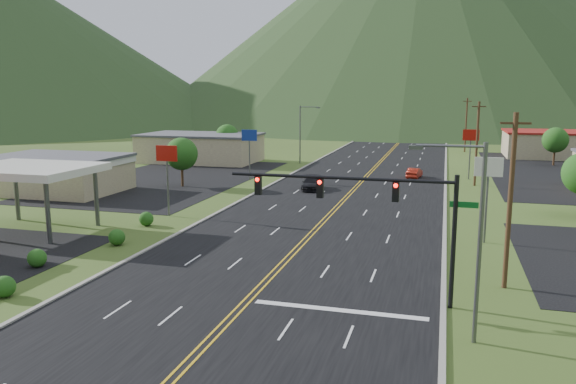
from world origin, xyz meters
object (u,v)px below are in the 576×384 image
(car_red_far, at_px, (414,173))
(car_dark_mid, at_px, (311,184))
(gas_canopy, at_px, (28,171))
(traffic_signal, at_px, (376,203))
(streetlight_east, at_px, (473,230))
(streetlight_west, at_px, (302,130))

(car_red_far, bearing_deg, car_dark_mid, 56.64)
(gas_canopy, bearing_deg, car_red_far, 52.71)
(traffic_signal, height_order, gas_canopy, traffic_signal)
(streetlight_east, relative_size, gas_canopy, 0.90)
(streetlight_west, distance_m, gas_canopy, 49.10)
(traffic_signal, xyz_separation_m, car_red_far, (-0.27, 45.05, -4.67))
(streetlight_east, distance_m, gas_canopy, 35.28)
(streetlight_east, height_order, car_dark_mid, streetlight_east)
(traffic_signal, height_order, car_dark_mid, traffic_signal)
(gas_canopy, height_order, car_dark_mid, gas_canopy)
(car_red_far, bearing_deg, gas_canopy, 61.39)
(traffic_signal, height_order, car_red_far, traffic_signal)
(traffic_signal, height_order, streetlight_west, streetlight_west)
(traffic_signal, distance_m, streetlight_west, 58.88)
(gas_canopy, distance_m, car_dark_mid, 30.59)
(traffic_signal, distance_m, streetlight_east, 6.17)
(streetlight_east, height_order, gas_canopy, streetlight_east)
(gas_canopy, distance_m, car_red_far, 46.75)
(streetlight_west, distance_m, car_red_far, 21.46)
(streetlight_west, xyz_separation_m, gas_canopy, (-10.32, -48.00, -0.31))
(traffic_signal, xyz_separation_m, car_dark_mid, (-11.22, 32.91, -4.62))
(traffic_signal, relative_size, car_dark_mid, 2.67)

